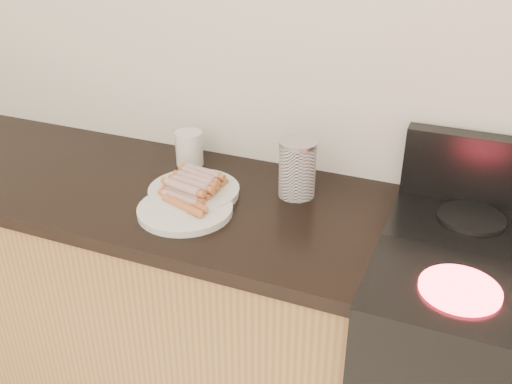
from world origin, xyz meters
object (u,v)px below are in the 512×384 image
at_px(main_plate, 194,193).
at_px(mug, 189,148).
at_px(side_plate, 185,210).
at_px(canister, 297,169).

relative_size(main_plate, mug, 2.37).
xyz_separation_m(main_plate, mug, (-0.12, 0.19, 0.05)).
distance_m(main_plate, side_plate, 0.11).
distance_m(canister, mug, 0.40).
relative_size(main_plate, canister, 1.55).
bearing_deg(side_plate, main_plate, 104.58).
distance_m(main_plate, canister, 0.31).
xyz_separation_m(side_plate, mug, (-0.14, 0.29, 0.05)).
height_order(canister, mug, canister).
relative_size(side_plate, canister, 1.56).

